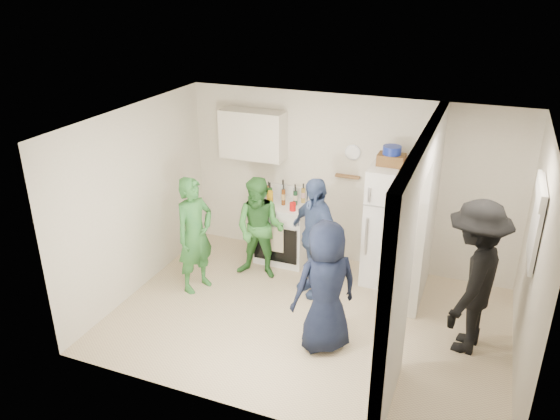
# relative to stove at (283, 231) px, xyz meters

# --- Properties ---
(floor) EXTENTS (4.80, 4.80, 0.00)m
(floor) POSITION_rel_stove_xyz_m (0.86, -1.37, -0.46)
(floor) COLOR beige
(floor) RESTS_ON ground
(wall_back) EXTENTS (4.80, 0.00, 4.80)m
(wall_back) POSITION_rel_stove_xyz_m (0.86, 0.33, 0.79)
(wall_back) COLOR silver
(wall_back) RESTS_ON floor
(wall_front) EXTENTS (4.80, 0.00, 4.80)m
(wall_front) POSITION_rel_stove_xyz_m (0.86, -3.07, 0.79)
(wall_front) COLOR silver
(wall_front) RESTS_ON floor
(wall_left) EXTENTS (0.00, 3.40, 3.40)m
(wall_left) POSITION_rel_stove_xyz_m (-1.54, -1.37, 0.79)
(wall_left) COLOR silver
(wall_left) RESTS_ON floor
(wall_right) EXTENTS (0.00, 3.40, 3.40)m
(wall_right) POSITION_rel_stove_xyz_m (3.26, -1.37, 0.79)
(wall_right) COLOR silver
(wall_right) RESTS_ON floor
(ceiling) EXTENTS (4.80, 4.80, 0.00)m
(ceiling) POSITION_rel_stove_xyz_m (0.86, -1.37, 2.04)
(ceiling) COLOR white
(ceiling) RESTS_ON wall_back
(partition_pier_back) EXTENTS (0.12, 1.20, 2.50)m
(partition_pier_back) POSITION_rel_stove_xyz_m (2.06, -0.27, 0.79)
(partition_pier_back) COLOR silver
(partition_pier_back) RESTS_ON floor
(partition_pier_front) EXTENTS (0.12, 1.20, 2.50)m
(partition_pier_front) POSITION_rel_stove_xyz_m (2.06, -2.47, 0.79)
(partition_pier_front) COLOR silver
(partition_pier_front) RESTS_ON floor
(partition_header) EXTENTS (0.12, 1.00, 0.40)m
(partition_header) POSITION_rel_stove_xyz_m (2.06, -1.37, 1.84)
(partition_header) COLOR silver
(partition_header) RESTS_ON partition_pier_back
(stove) EXTENTS (0.77, 0.64, 0.91)m
(stove) POSITION_rel_stove_xyz_m (0.00, 0.00, 0.00)
(stove) COLOR white
(stove) RESTS_ON floor
(upper_cabinet) EXTENTS (0.95, 0.34, 0.70)m
(upper_cabinet) POSITION_rel_stove_xyz_m (-0.54, 0.15, 1.39)
(upper_cabinet) COLOR silver
(upper_cabinet) RESTS_ON wall_back
(fridge) EXTENTS (0.69, 0.67, 1.68)m
(fridge) POSITION_rel_stove_xyz_m (1.60, -0.03, 0.38)
(fridge) COLOR white
(fridge) RESTS_ON floor
(wicker_basket) EXTENTS (0.35, 0.25, 0.15)m
(wicker_basket) POSITION_rel_stove_xyz_m (1.50, 0.02, 1.30)
(wicker_basket) COLOR brown
(wicker_basket) RESTS_ON fridge
(blue_bowl) EXTENTS (0.24, 0.24, 0.11)m
(blue_bowl) POSITION_rel_stove_xyz_m (1.50, 0.02, 1.43)
(blue_bowl) COLOR navy
(blue_bowl) RESTS_ON wicker_basket
(yellow_cup_stack_top) EXTENTS (0.09, 0.09, 0.25)m
(yellow_cup_stack_top) POSITION_rel_stove_xyz_m (1.82, -0.13, 1.35)
(yellow_cup_stack_top) COLOR gold
(yellow_cup_stack_top) RESTS_ON fridge
(wall_clock) EXTENTS (0.22, 0.02, 0.22)m
(wall_clock) POSITION_rel_stove_xyz_m (0.91, 0.31, 1.24)
(wall_clock) COLOR white
(wall_clock) RESTS_ON wall_back
(spice_shelf) EXTENTS (0.35, 0.08, 0.03)m
(spice_shelf) POSITION_rel_stove_xyz_m (0.86, 0.28, 0.89)
(spice_shelf) COLOR olive
(spice_shelf) RESTS_ON wall_back
(nook_window) EXTENTS (0.03, 0.70, 0.80)m
(nook_window) POSITION_rel_stove_xyz_m (3.24, -1.17, 1.19)
(nook_window) COLOR black
(nook_window) RESTS_ON wall_right
(nook_window_frame) EXTENTS (0.04, 0.76, 0.86)m
(nook_window_frame) POSITION_rel_stove_xyz_m (3.23, -1.17, 1.19)
(nook_window_frame) COLOR white
(nook_window_frame) RESTS_ON wall_right
(nook_valance) EXTENTS (0.04, 0.82, 0.18)m
(nook_valance) POSITION_rel_stove_xyz_m (3.20, -1.17, 1.54)
(nook_valance) COLOR white
(nook_valance) RESTS_ON wall_right
(yellow_cup_stack_stove) EXTENTS (0.09, 0.09, 0.25)m
(yellow_cup_stack_stove) POSITION_rel_stove_xyz_m (-0.12, -0.22, 0.58)
(yellow_cup_stack_stove) COLOR gold
(yellow_cup_stack_stove) RESTS_ON stove
(red_cup) EXTENTS (0.09, 0.09, 0.12)m
(red_cup) POSITION_rel_stove_xyz_m (0.22, -0.20, 0.52)
(red_cup) COLOR red
(red_cup) RESTS_ON stove
(person_green_left) EXTENTS (0.56, 0.68, 1.61)m
(person_green_left) POSITION_rel_stove_xyz_m (-0.79, -1.20, 0.35)
(person_green_left) COLOR #357930
(person_green_left) RESTS_ON floor
(person_green_center) EXTENTS (0.76, 0.61, 1.47)m
(person_green_center) POSITION_rel_stove_xyz_m (-0.12, -0.58, 0.28)
(person_green_center) COLOR #3D8B3D
(person_green_center) RESTS_ON floor
(person_denim) EXTENTS (1.01, 0.90, 1.64)m
(person_denim) POSITION_rel_stove_xyz_m (0.72, -0.71, 0.36)
(person_denim) COLOR #3D4D86
(person_denim) RESTS_ON floor
(person_navy) EXTENTS (0.91, 0.88, 1.58)m
(person_navy) POSITION_rel_stove_xyz_m (1.21, -1.80, 0.33)
(person_navy) COLOR black
(person_navy) RESTS_ON floor
(person_nook) EXTENTS (0.90, 1.29, 1.82)m
(person_nook) POSITION_rel_stove_xyz_m (2.72, -1.20, 0.45)
(person_nook) COLOR black
(person_nook) RESTS_ON floor
(bottle_a) EXTENTS (0.06, 0.06, 0.25)m
(bottle_a) POSITION_rel_stove_xyz_m (-0.29, 0.13, 0.58)
(bottle_a) COLOR brown
(bottle_a) RESTS_ON stove
(bottle_b) EXTENTS (0.07, 0.07, 0.33)m
(bottle_b) POSITION_rel_stove_xyz_m (-0.18, -0.09, 0.62)
(bottle_b) COLOR #1C551C
(bottle_b) RESTS_ON stove
(bottle_c) EXTENTS (0.07, 0.07, 0.31)m
(bottle_c) POSITION_rel_stove_xyz_m (-0.06, 0.15, 0.61)
(bottle_c) COLOR #B3BEC2
(bottle_c) RESTS_ON stove
(bottle_d) EXTENTS (0.06, 0.06, 0.31)m
(bottle_d) POSITION_rel_stove_xyz_m (0.02, -0.05, 0.61)
(bottle_d) COLOR #603110
(bottle_d) RESTS_ON stove
(bottle_e) EXTENTS (0.06, 0.06, 0.25)m
(bottle_e) POSITION_rel_stove_xyz_m (0.12, 0.17, 0.58)
(bottle_e) COLOR #9AA9AB
(bottle_e) RESTS_ON stove
(bottle_f) EXTENTS (0.06, 0.06, 0.28)m
(bottle_f) POSITION_rel_stove_xyz_m (0.18, 0.01, 0.60)
(bottle_f) COLOR #153B24
(bottle_f) RESTS_ON stove
(bottle_g) EXTENTS (0.06, 0.06, 0.30)m
(bottle_g) POSITION_rel_stove_xyz_m (0.26, 0.13, 0.60)
(bottle_g) COLOR olive
(bottle_g) RESTS_ON stove
(bottle_h) EXTENTS (0.06, 0.06, 0.27)m
(bottle_h) POSITION_rel_stove_xyz_m (-0.31, -0.13, 0.59)
(bottle_h) COLOR #91919B
(bottle_h) RESTS_ON stove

